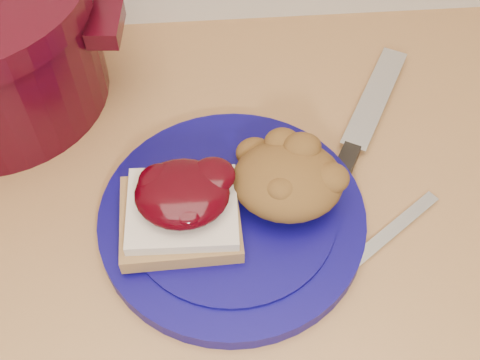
{
  "coord_description": "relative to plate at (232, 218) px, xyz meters",
  "views": [
    {
      "loc": [
        0.03,
        1.11,
        1.45
      ],
      "look_at": [
        0.06,
        1.48,
        0.95
      ],
      "focal_mm": 45.0,
      "sensor_mm": 36.0,
      "label": 1
    }
  ],
  "objects": [
    {
      "name": "stuffing_mound",
      "position": [
        0.06,
        0.01,
        0.04
      ],
      "size": [
        0.12,
        0.11,
        0.06
      ],
      "primitive_type": "ellipsoid",
      "rotation": [
        0.0,
        0.0,
        -0.08
      ],
      "color": "brown",
      "rests_on": "plate"
    },
    {
      "name": "base_cabinet",
      "position": [
        -0.05,
        0.04,
        -0.48
      ],
      "size": [
        4.0,
        0.6,
        0.86
      ],
      "primitive_type": "cube",
      "color": "beige",
      "rests_on": "floor"
    },
    {
      "name": "butter_knife",
      "position": [
        0.15,
        -0.04,
        -0.01
      ],
      "size": [
        0.16,
        0.12,
        0.0
      ],
      "primitive_type": "cube",
      "rotation": [
        0.0,
        0.0,
        0.63
      ],
      "color": "silver",
      "rests_on": "wood_countertop"
    },
    {
      "name": "chef_knife",
      "position": [
        0.14,
        0.07,
        -0.0
      ],
      "size": [
        0.16,
        0.27,
        0.02
      ],
      "rotation": [
        0.0,
        0.0,
        1.06
      ],
      "color": "black",
      "rests_on": "wood_countertop"
    },
    {
      "name": "sandwich",
      "position": [
        -0.05,
        -0.01,
        0.04
      ],
      "size": [
        0.12,
        0.11,
        0.06
      ],
      "rotation": [
        0.0,
        0.0,
        -0.08
      ],
      "color": "olive",
      "rests_on": "plate"
    },
    {
      "name": "plate",
      "position": [
        0.0,
        0.0,
        0.0
      ],
      "size": [
        0.31,
        0.31,
        0.02
      ],
      "primitive_type": "cylinder",
      "rotation": [
        0.0,
        0.0,
        -0.08
      ],
      "color": "#0B0654",
      "rests_on": "wood_countertop"
    }
  ]
}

